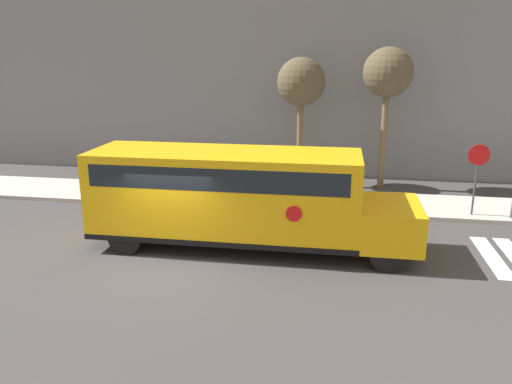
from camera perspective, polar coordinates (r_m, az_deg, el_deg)
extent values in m
plane|color=#3A3838|center=(14.49, -9.98, -8.03)|extent=(60.00, 60.00, 0.00)
cube|color=#B2ADA3|center=(20.33, -4.01, -0.56)|extent=(44.00, 3.00, 0.15)
cube|color=slate|center=(25.89, -0.83, 17.86)|extent=(32.00, 4.00, 13.43)
cube|color=white|center=(16.24, 25.31, -6.69)|extent=(0.50, 3.20, 0.01)
cube|color=#EAA80F|center=(14.98, -3.56, -0.08)|extent=(7.96, 2.50, 2.51)
cube|color=#EAA80F|center=(14.90, 14.98, -3.43)|extent=(1.72, 2.50, 1.15)
cube|color=black|center=(15.34, -3.49, -4.30)|extent=(7.96, 2.54, 0.16)
cube|color=black|center=(14.80, -3.61, 2.54)|extent=(7.32, 2.53, 0.64)
cylinder|color=red|center=(13.46, 4.34, -2.50)|extent=(0.44, 0.02, 0.44)
cylinder|color=black|center=(16.08, 14.21, -3.93)|extent=(1.00, 0.30, 1.00)
cylinder|color=black|center=(14.07, 14.86, -6.87)|extent=(1.00, 0.30, 1.00)
cylinder|color=black|center=(17.12, -11.80, -2.56)|extent=(1.00, 0.30, 1.00)
cylinder|color=black|center=(15.24, -14.69, -5.07)|extent=(1.00, 0.30, 1.00)
cylinder|color=#38383A|center=(19.24, 23.72, 0.58)|extent=(0.07, 0.07, 2.36)
cylinder|color=red|center=(18.95, 24.14, 3.88)|extent=(0.74, 0.03, 0.74)
cylinder|color=brown|center=(22.09, 5.01, 5.76)|extent=(0.25, 0.25, 3.92)
sphere|color=#4C422D|center=(21.79, 5.18, 12.44)|extent=(2.06, 2.06, 2.06)
cylinder|color=brown|center=(22.10, 14.35, 5.88)|extent=(0.27, 0.27, 4.33)
sphere|color=#4C422D|center=(21.81, 14.86, 13.09)|extent=(2.06, 2.06, 2.06)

